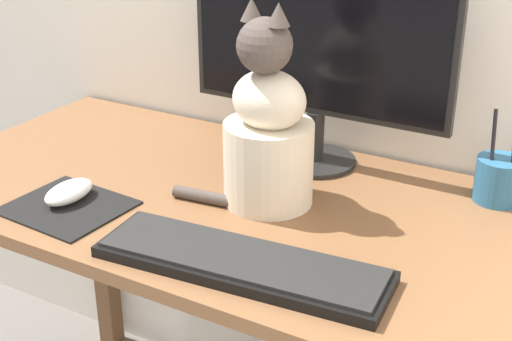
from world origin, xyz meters
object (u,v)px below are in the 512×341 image
at_px(cat, 267,132).
at_px(keyboard, 241,263).
at_px(monitor, 318,48).
at_px(pen_cup, 499,179).
at_px(computer_mouse_left, 69,192).

bearing_deg(cat, keyboard, -57.03).
xyz_separation_m(monitor, pen_cup, (0.36, 0.01, -0.20)).
bearing_deg(cat, computer_mouse_left, -136.12).
relative_size(monitor, keyboard, 1.15).
bearing_deg(pen_cup, computer_mouse_left, -149.97).
xyz_separation_m(monitor, keyboard, (0.08, -0.42, -0.23)).
distance_m(monitor, pen_cup, 0.41).
distance_m(monitor, cat, 0.23).
bearing_deg(keyboard, computer_mouse_left, 169.09).
bearing_deg(computer_mouse_left, keyboard, -6.09).
height_order(cat, pen_cup, cat).
bearing_deg(pen_cup, monitor, -178.29).
xyz_separation_m(monitor, cat, (-0.00, -0.20, -0.10)).
xyz_separation_m(keyboard, computer_mouse_left, (-0.39, 0.04, 0.01)).
bearing_deg(keyboard, monitor, 95.39).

